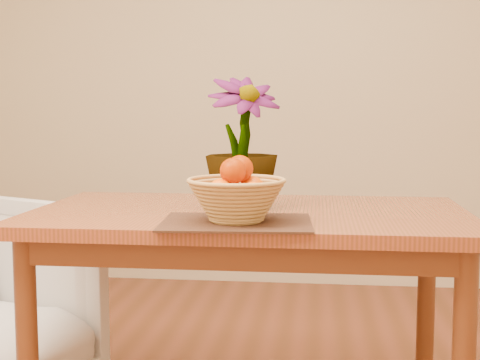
# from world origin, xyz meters

# --- Properties ---
(wall_back) EXTENTS (4.00, 0.02, 2.70)m
(wall_back) POSITION_xyz_m (0.00, 2.25, 1.35)
(wall_back) COLOR beige
(wall_back) RESTS_ON floor
(table) EXTENTS (1.40, 0.80, 0.75)m
(table) POSITION_xyz_m (0.00, 0.30, 0.66)
(table) COLOR brown
(table) RESTS_ON floor
(placemat) EXTENTS (0.44, 0.35, 0.01)m
(placemat) POSITION_xyz_m (-0.01, 0.04, 0.75)
(placemat) COLOR #3D2316
(placemat) RESTS_ON table
(wicker_basket) EXTENTS (0.28, 0.28, 0.12)m
(wicker_basket) POSITION_xyz_m (-0.01, 0.04, 0.81)
(wicker_basket) COLOR #AE8348
(wicker_basket) RESTS_ON placemat
(orange_pile) EXTENTS (0.17, 0.18, 0.14)m
(orange_pile) POSITION_xyz_m (-0.01, 0.04, 0.87)
(orange_pile) COLOR #F16303
(orange_pile) RESTS_ON wicker_basket
(potted_plant) EXTENTS (0.33, 0.33, 0.43)m
(potted_plant) POSITION_xyz_m (-0.03, 0.34, 0.97)
(potted_plant) COLOR #123F12
(potted_plant) RESTS_ON table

